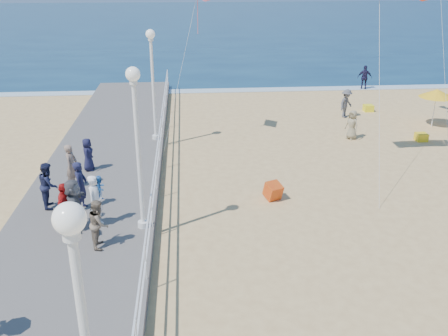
{
  "coord_description": "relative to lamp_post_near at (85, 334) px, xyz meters",
  "views": [
    {
      "loc": [
        -3.83,
        -14.76,
        8.5
      ],
      "look_at": [
        -2.5,
        2.0,
        1.6
      ],
      "focal_mm": 40.0,
      "sensor_mm": 36.0,
      "label": 1
    }
  ],
  "objects": [
    {
      "name": "lamp_post_near",
      "position": [
        0.0,
        0.0,
        0.0
      ],
      "size": [
        0.44,
        0.44,
        5.32
      ],
      "color": "white",
      "rests_on": "boardwalk"
    },
    {
      "name": "spectator_4",
      "position": [
        -2.62,
        14.15,
        -2.56
      ],
      "size": [
        0.49,
        0.71,
        1.41
      ],
      "primitive_type": "imported",
      "rotation": [
        0.0,
        0.0,
        1.51
      ],
      "color": "#181836",
      "rests_on": "boardwalk"
    },
    {
      "name": "toddler_held",
      "position": [
        -1.36,
        9.38,
        -1.97
      ],
      "size": [
        0.48,
        0.52,
        0.87
      ],
      "primitive_type": "imported",
      "rotation": [
        0.0,
        0.0,
        1.14
      ],
      "color": "#3885D4",
      "rests_on": "boardwalk"
    },
    {
      "name": "box_kite",
      "position": [
        4.8,
        11.53,
        -3.36
      ],
      "size": [
        0.8,
        0.87,
        0.74
      ],
      "primitive_type": "cube",
      "rotation": [
        0.31,
        0.0,
        0.43
      ],
      "color": "red",
      "rests_on": "ground"
    },
    {
      "name": "beach_umbrella",
      "position": [
        15.31,
        20.1,
        -1.75
      ],
      "size": [
        1.9,
        1.9,
        2.14
      ],
      "color": "white",
      "rests_on": "ground"
    },
    {
      "name": "spectator_6",
      "position": [
        -2.95,
        12.5,
        -2.4
      ],
      "size": [
        0.55,
        0.71,
        1.73
      ],
      "primitive_type": "imported",
      "rotation": [
        0.0,
        0.0,
        1.34
      ],
      "color": "#886F5E",
      "rests_on": "boardwalk"
    },
    {
      "name": "railing",
      "position": [
        0.3,
        9.0,
        -2.41
      ],
      "size": [
        0.05,
        42.0,
        0.55
      ],
      "color": "white",
      "rests_on": "boardwalk"
    },
    {
      "name": "ocean",
      "position": [
        5.35,
        74.0,
        -3.65
      ],
      "size": [
        160.0,
        90.0,
        0.05
      ],
      "primitive_type": "cube",
      "color": "#0C2F4D",
      "rests_on": "ground"
    },
    {
      "name": "beach_walker_c",
      "position": [
        10.1,
        18.39,
        -2.9
      ],
      "size": [
        0.81,
        0.89,
        1.53
      ],
      "primitive_type": "imported",
      "rotation": [
        0.0,
        0.0,
        -0.99
      ],
      "color": "gray",
      "rests_on": "ground"
    },
    {
      "name": "lamp_post_mid",
      "position": [
        0.0,
        9.0,
        0.0
      ],
      "size": [
        0.44,
        0.44,
        5.32
      ],
      "color": "white",
      "rests_on": "boardwalk"
    },
    {
      "name": "woman_holding_toddler",
      "position": [
        -1.51,
        9.23,
        -2.37
      ],
      "size": [
        0.66,
        0.77,
        1.79
      ],
      "primitive_type": "imported",
      "rotation": [
        0.0,
        0.0,
        1.14
      ],
      "color": "white",
      "rests_on": "boardwalk"
    },
    {
      "name": "beach_chair_right",
      "position": [
        13.63,
        17.81,
        -3.46
      ],
      "size": [
        0.55,
        0.55,
        0.4
      ],
      "primitive_type": "cube",
      "color": "yellow",
      "rests_on": "ground"
    },
    {
      "name": "beach_walker_b",
      "position": [
        14.51,
        29.14,
        -2.79
      ],
      "size": [
        1.1,
        0.69,
        1.75
      ],
      "primitive_type": "imported",
      "rotation": [
        0.0,
        0.0,
        2.87
      ],
      "color": "#1F1C3E",
      "rests_on": "ground"
    },
    {
      "name": "spectator_1",
      "position": [
        -1.23,
        7.9,
        -2.48
      ],
      "size": [
        0.63,
        0.79,
        1.55
      ],
      "primitive_type": "imported",
      "rotation": [
        0.0,
        0.0,
        1.63
      ],
      "color": "#7F6C58",
      "rests_on": "boardwalk"
    },
    {
      "name": "beach_walker_a",
      "position": [
        11.0,
        22.29,
        -2.82
      ],
      "size": [
        1.23,
        1.19,
        1.69
      ],
      "primitive_type": "imported",
      "rotation": [
        0.0,
        0.0,
        0.73
      ],
      "color": "#515155",
      "rests_on": "ground"
    },
    {
      "name": "spectator_0",
      "position": [
        -2.23,
        10.54,
        -2.37
      ],
      "size": [
        0.5,
        0.69,
        1.77
      ],
      "primitive_type": "imported",
      "rotation": [
        0.0,
        0.0,
        1.45
      ],
      "color": "#1A1B39",
      "rests_on": "boardwalk"
    },
    {
      "name": "ground",
      "position": [
        5.35,
        9.0,
        -3.66
      ],
      "size": [
        160.0,
        160.0,
        0.0
      ],
      "primitive_type": "plane",
      "color": "#E5BD77",
      "rests_on": "ground"
    },
    {
      "name": "spectator_3",
      "position": [
        -2.47,
        8.98,
        -2.43
      ],
      "size": [
        0.52,
        1.01,
        1.66
      ],
      "primitive_type": "imported",
      "rotation": [
        0.0,
        0.0,
        1.45
      ],
      "color": "#B41616",
      "rests_on": "boardwalk"
    },
    {
      "name": "lamp_post_far",
      "position": [
        0.0,
        18.0,
        0.0
      ],
      "size": [
        0.44,
        0.44,
        5.32
      ],
      "color": "white",
      "rests_on": "boardwalk"
    },
    {
      "name": "spectator_5",
      "position": [
        -2.16,
        8.97,
        -2.37
      ],
      "size": [
        0.65,
        1.69,
        1.79
      ],
      "primitive_type": "imported",
      "rotation": [
        0.0,
        0.0,
        1.64
      ],
      "color": "#595A5F",
      "rests_on": "boardwalk"
    },
    {
      "name": "spectator_7",
      "position": [
        -3.42,
        10.81,
        -2.43
      ],
      "size": [
        0.76,
        0.91,
        1.67
      ],
      "primitive_type": "imported",
      "rotation": [
        0.0,
        0.0,
        1.74
      ],
      "color": "#1B1F3C",
      "rests_on": "boardwalk"
    },
    {
      "name": "surf_line",
      "position": [
        5.35,
        29.5,
        -3.63
      ],
      "size": [
        160.0,
        1.2,
        0.04
      ],
      "primitive_type": "cube",
      "color": "white",
      "rests_on": "ground"
    },
    {
      "name": "boardwalk",
      "position": [
        -2.15,
        9.0,
        -3.46
      ],
      "size": [
        5.0,
        44.0,
        0.4
      ],
      "primitive_type": "cube",
      "color": "slate",
      "rests_on": "ground"
    },
    {
      "name": "beach_chair_left",
      "position": [
        12.83,
        23.46,
        -3.46
      ],
      "size": [
        0.55,
        0.55,
        0.4
      ],
      "primitive_type": "cube",
      "color": "yellow",
      "rests_on": "ground"
    }
  ]
}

